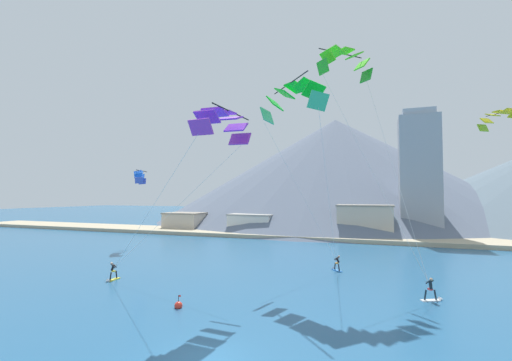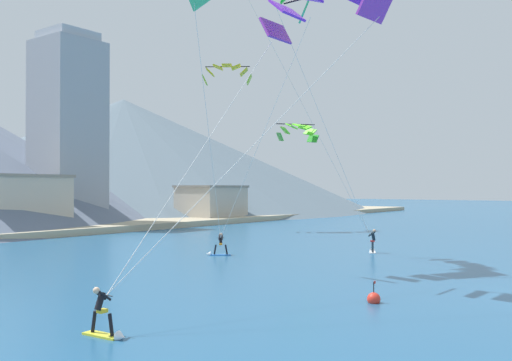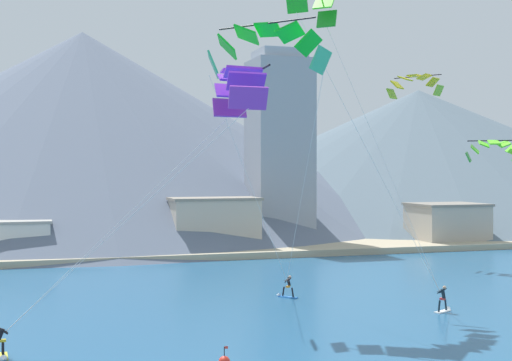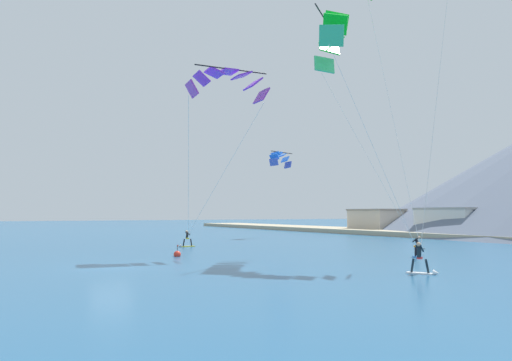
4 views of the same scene
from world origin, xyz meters
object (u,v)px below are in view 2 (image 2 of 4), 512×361
object	(u,v)px
parafoil_kite_near_lead	(322,2)
race_marker_buoy	(374,299)
kitesurfer_near_lead	(106,322)
kitesurfer_near_trail	(218,249)
kitesurfer_mid_center	(373,245)
parafoil_kite_distant_low_drift	(298,131)
parafoil_kite_distant_mid_solo	(227,72)

from	to	relation	value
parafoil_kite_near_lead	race_marker_buoy	bearing A→B (deg)	-115.95
kitesurfer_near_lead	race_marker_buoy	bearing A→B (deg)	-23.76
kitesurfer_near_trail	kitesurfer_mid_center	bearing A→B (deg)	-44.73
kitesurfer_near_trail	kitesurfer_mid_center	distance (m)	11.48
kitesurfer_near_trail	kitesurfer_mid_center	world-z (taller)	kitesurfer_mid_center
kitesurfer_near_lead	race_marker_buoy	xyz separation A→B (m)	(10.16, -4.47, -0.33)
parafoil_kite_distant_low_drift	race_marker_buoy	size ratio (longest dim) A/B	5.03
parafoil_kite_near_lead	parafoil_kite_distant_mid_solo	xyz separation A→B (m)	(26.34, 27.69, 4.35)
kitesurfer_near_lead	parafoil_kite_distant_low_drift	world-z (taller)	parafoil_kite_distant_low_drift
kitesurfer_mid_center	parafoil_kite_distant_low_drift	distance (m)	25.05
kitesurfer_near_trail	parafoil_kite_distant_mid_solo	bearing A→B (deg)	38.09
kitesurfer_mid_center	parafoil_kite_distant_mid_solo	bearing A→B (deg)	64.53
parafoil_kite_distant_mid_solo	race_marker_buoy	size ratio (longest dim) A/B	5.37
kitesurfer_mid_center	race_marker_buoy	distance (m)	18.81
parafoil_kite_near_lead	parafoil_kite_distant_low_drift	xyz separation A→B (m)	(30.88, 21.07, -2.41)
kitesurfer_near_lead	parafoil_kite_near_lead	size ratio (longest dim) A/B	0.13
kitesurfer_near_trail	parafoil_kite_distant_mid_solo	world-z (taller)	parafoil_kite_distant_mid_solo
kitesurfer_near_trail	parafoil_kite_near_lead	world-z (taller)	parafoil_kite_near_lead
parafoil_kite_near_lead	race_marker_buoy	size ratio (longest dim) A/B	13.03
kitesurfer_near_trail	parafoil_kite_distant_low_drift	world-z (taller)	parafoil_kite_distant_low_drift
kitesurfer_near_lead	parafoil_kite_near_lead	distance (m)	17.74
parafoil_kite_distant_low_drift	parafoil_kite_distant_mid_solo	bearing A→B (deg)	124.46
kitesurfer_mid_center	parafoil_kite_distant_mid_solo	xyz separation A→B (m)	(11.00, 23.10, 17.46)
kitesurfer_near_trail	parafoil_kite_distant_low_drift	bearing A→B (deg)	19.50
parafoil_kite_distant_low_drift	race_marker_buoy	world-z (taller)	parafoil_kite_distant_low_drift
kitesurfer_near_trail	parafoil_kite_near_lead	xyz separation A→B (m)	(-7.18, -12.67, 13.21)
kitesurfer_near_lead	parafoil_kite_distant_low_drift	size ratio (longest dim) A/B	0.34
parafoil_kite_near_lead	parafoil_kite_distant_low_drift	world-z (taller)	parafoil_kite_near_lead
kitesurfer_near_lead	parafoil_kite_distant_mid_solo	bearing A→B (deg)	34.93
kitesurfer_near_lead	parafoil_kite_distant_low_drift	distance (m)	48.39
kitesurfer_mid_center	parafoil_kite_distant_low_drift	bearing A→B (deg)	46.65
kitesurfer_mid_center	parafoil_kite_distant_low_drift	size ratio (longest dim) A/B	0.35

